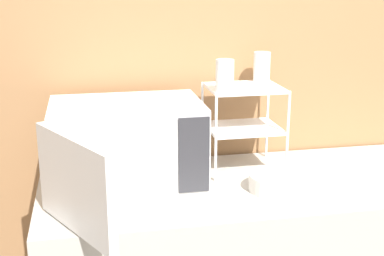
% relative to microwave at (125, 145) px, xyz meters
% --- Properties ---
extents(wall_back, '(8.00, 0.06, 2.60)m').
position_rel_microwave_xyz_m(wall_back, '(0.65, 0.29, 0.22)').
color(wall_back, '#9E7047').
rests_on(wall_back, ground_plane).
extents(microwave, '(0.57, 0.75, 0.30)m').
position_rel_microwave_xyz_m(microwave, '(0.00, 0.00, 0.00)').
color(microwave, silver).
rests_on(microwave, counter).
extents(dish_rack, '(0.29, 0.24, 0.33)m').
position_rel_microwave_xyz_m(dish_rack, '(0.47, 0.09, 0.09)').
color(dish_rack, white).
rests_on(dish_rack, counter).
extents(glass_front_left, '(0.07, 0.07, 0.12)m').
position_rel_microwave_xyz_m(glass_front_left, '(0.37, 0.01, 0.24)').
color(glass_front_left, silver).
rests_on(glass_front_left, dish_rack).
extents(glass_back_right, '(0.07, 0.07, 0.12)m').
position_rel_microwave_xyz_m(glass_back_right, '(0.56, 0.16, 0.24)').
color(glass_back_right, silver).
rests_on(glass_back_right, dish_rack).
extents(bowl, '(0.20, 0.20, 0.06)m').
position_rel_microwave_xyz_m(bowl, '(0.52, -0.16, -0.12)').
color(bowl, silver).
rests_on(bowl, counter).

